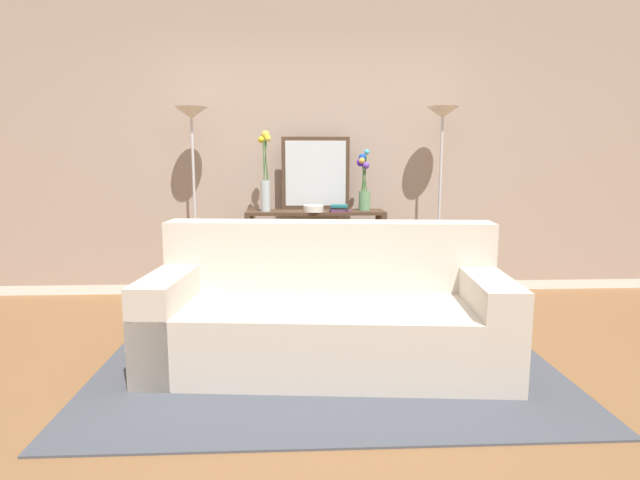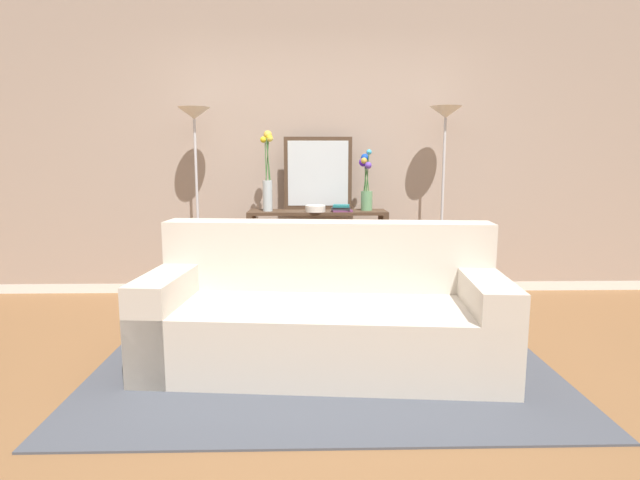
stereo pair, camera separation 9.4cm
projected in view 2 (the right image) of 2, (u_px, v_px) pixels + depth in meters
ground_plane at (320, 383)px, 3.03m from camera, size 16.00×16.00×0.02m
back_wall at (314, 147)px, 4.94m from camera, size 12.00×0.15×2.83m
area_rug at (324, 371)px, 3.17m from camera, size 2.82×1.75×0.01m
couch at (325, 315)px, 3.28m from camera, size 2.27×1.12×0.88m
console_table at (318, 240)px, 4.69m from camera, size 1.25×0.34×0.84m
floor_lamp_left at (195, 151)px, 4.52m from camera, size 0.28×0.28×1.74m
floor_lamp_right at (444, 150)px, 4.58m from camera, size 0.28×0.28×1.76m
wall_mirror at (318, 173)px, 4.73m from camera, size 0.62×0.02×0.66m
vase_tall_flowers at (268, 176)px, 4.56m from camera, size 0.11×0.12×0.71m
vase_short_flowers at (366, 184)px, 4.64m from camera, size 0.13×0.13×0.55m
fruit_bowl at (315, 208)px, 4.54m from camera, size 0.18×0.18×0.06m
book_stack at (341, 208)px, 4.56m from camera, size 0.19×0.15×0.06m
book_row_under_console at (282, 294)px, 4.76m from camera, size 0.37×0.17×0.13m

